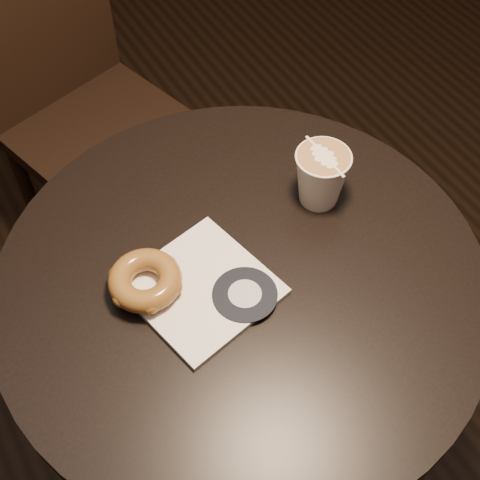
# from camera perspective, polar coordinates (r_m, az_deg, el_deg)

# --- Properties ---
(cafe_table) EXTENTS (0.70, 0.70, 0.75)m
(cafe_table) POSITION_cam_1_polar(r_m,az_deg,el_deg) (1.11, 0.12, -8.69)
(cafe_table) COLOR black
(cafe_table) RESTS_ON ground
(chair) EXTENTS (0.46, 0.46, 0.95)m
(chair) POSITION_cam_1_polar(r_m,az_deg,el_deg) (1.62, -14.25, 12.97)
(chair) COLOR black
(chair) RESTS_ON ground
(pastry_bag) EXTENTS (0.21, 0.21, 0.01)m
(pastry_bag) POSITION_cam_1_polar(r_m,az_deg,el_deg) (0.92, -3.30, -4.13)
(pastry_bag) COLOR white
(pastry_bag) RESTS_ON cafe_table
(doughnut) EXTENTS (0.10, 0.10, 0.03)m
(doughnut) POSITION_cam_1_polar(r_m,az_deg,el_deg) (0.91, -8.10, -3.43)
(doughnut) COLOR brown
(doughnut) RESTS_ON pastry_bag
(latte_cup) EXTENTS (0.08, 0.08, 0.09)m
(latte_cup) POSITION_cam_1_polar(r_m,az_deg,el_deg) (1.00, 6.91, 5.29)
(latte_cup) COLOR white
(latte_cup) RESTS_ON cafe_table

